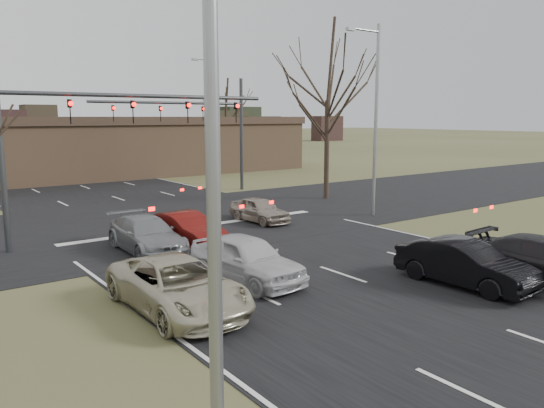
{
  "coord_description": "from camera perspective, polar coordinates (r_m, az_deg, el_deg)",
  "views": [
    {
      "loc": [
        -12.18,
        -9.52,
        5.29
      ],
      "look_at": [
        -0.35,
        6.56,
        2.0
      ],
      "focal_mm": 35.0,
      "sensor_mm": 36.0,
      "label": 1
    }
  ],
  "objects": [
    {
      "name": "road_cross",
      "position": [
        27.88,
        -9.77,
        -1.68
      ],
      "size": [
        200.0,
        14.0,
        0.02
      ],
      "primitive_type": "cube",
      "color": "black",
      "rests_on": "ground"
    },
    {
      "name": "car_silver_ahead",
      "position": [
        26.88,
        -1.36,
        -0.62
      ],
      "size": [
        1.62,
        3.77,
        1.27
      ],
      "primitive_type": "imported",
      "rotation": [
        0.0,
        0.0,
        0.03
      ],
      "color": "#A29483",
      "rests_on": "ground"
    },
    {
      "name": "building",
      "position": [
        49.66,
        -19.82,
        5.78
      ],
      "size": [
        42.4,
        10.4,
        5.3
      ],
      "color": "#846347",
      "rests_on": "ground"
    },
    {
      "name": "mast_arm_near",
      "position": [
        23.57,
        -19.42,
        8.31
      ],
      "size": [
        12.12,
        0.24,
        8.0
      ],
      "color": "#383A3D",
      "rests_on": "ground"
    },
    {
      "name": "car_silver_suv",
      "position": [
        14.94,
        -10.14,
        -8.6
      ],
      "size": [
        2.48,
        5.24,
        1.44
      ],
      "primitive_type": "imported",
      "rotation": [
        0.0,
        0.0,
        0.02
      ],
      "color": "#BDB799",
      "rests_on": "ground"
    },
    {
      "name": "tree_right_near",
      "position": [
        34.66,
        6.07,
        15.28
      ],
      "size": [
        6.9,
        6.9,
        11.5
      ],
      "color": "black",
      "rests_on": "ground"
    },
    {
      "name": "car_white_sedan",
      "position": [
        17.24,
        -2.78,
        -5.87
      ],
      "size": [
        2.23,
        4.65,
        1.53
      ],
      "primitive_type": "imported",
      "rotation": [
        0.0,
        0.0,
        0.1
      ],
      "color": "silver",
      "rests_on": "ground"
    },
    {
      "name": "tree_right_far",
      "position": [
        52.18,
        -5.05,
        11.16
      ],
      "size": [
        5.4,
        5.4,
        9.0
      ],
      "color": "black",
      "rests_on": "ground"
    },
    {
      "name": "road_main",
      "position": [
        70.77,
        -26.42,
        4.11
      ],
      "size": [
        14.0,
        300.0,
        0.02
      ],
      "primitive_type": "cube",
      "color": "black",
      "rests_on": "ground"
    },
    {
      "name": "streetlight_left",
      "position": [
        6.46,
        -5.12,
        11.93
      ],
      "size": [
        2.34,
        0.25,
        10.0
      ],
      "color": "gray",
      "rests_on": "ground"
    },
    {
      "name": "streetlight_right_near",
      "position": [
        28.67,
        10.9,
        9.79
      ],
      "size": [
        2.34,
        0.25,
        10.0
      ],
      "color": "gray",
      "rests_on": "ground"
    },
    {
      "name": "car_black_hatch",
      "position": [
        17.86,
        20.04,
        -6.04
      ],
      "size": [
        1.76,
        4.46,
        1.45
      ],
      "primitive_type": "imported",
      "rotation": [
        0.0,
        0.0,
        0.05
      ],
      "color": "black",
      "rests_on": "ground"
    },
    {
      "name": "ground",
      "position": [
        16.34,
        15.0,
        -9.87
      ],
      "size": [
        360.0,
        360.0,
        0.0
      ],
      "primitive_type": "plane",
      "color": "#464C28",
      "rests_on": "ground"
    },
    {
      "name": "car_red_ahead",
      "position": [
        22.21,
        -9.26,
        -2.72
      ],
      "size": [
        1.91,
        4.33,
        1.38
      ],
      "primitive_type": "imported",
      "rotation": [
        0.0,
        0.0,
        0.11
      ],
      "color": "#5A100C",
      "rests_on": "ground"
    },
    {
      "name": "car_grey_ahead",
      "position": [
        21.56,
        -13.35,
        -3.21
      ],
      "size": [
        2.03,
        4.81,
        1.39
      ],
      "primitive_type": "imported",
      "rotation": [
        0.0,
        0.0,
        -0.02
      ],
      "color": "gray",
      "rests_on": "ground"
    },
    {
      "name": "mast_arm_far",
      "position": [
        37.34,
        -6.99,
        8.88
      ],
      "size": [
        11.12,
        0.24,
        8.0
      ],
      "color": "#383A3D",
      "rests_on": "ground"
    },
    {
      "name": "streetlight_right_far",
      "position": [
        42.38,
        -5.96,
        9.71
      ],
      "size": [
        2.34,
        0.25,
        10.0
      ],
      "color": "gray",
      "rests_on": "ground"
    }
  ]
}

